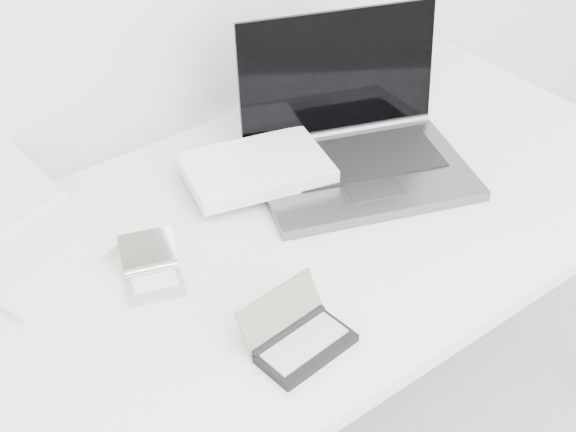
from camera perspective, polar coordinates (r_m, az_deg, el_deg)
desk at (r=1.54m, az=-0.02°, el=-1.96°), size 1.60×0.80×0.73m
laptop_large at (r=1.63m, az=2.88°, el=4.68°), size 0.60×0.46×0.29m
netbook_open_white at (r=1.51m, az=-18.16°, el=-1.55°), size 0.37×0.42×0.11m
pda_silver at (r=1.40m, az=-9.57°, el=-4.13°), size 0.13×0.14×0.07m
palmtop_charcoal at (r=1.27m, az=0.78°, el=-8.69°), size 0.16×0.13×0.08m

